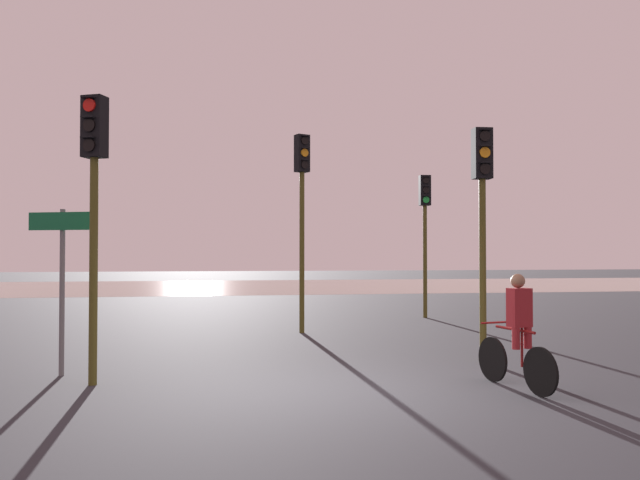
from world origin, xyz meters
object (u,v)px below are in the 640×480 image
at_px(traffic_light_far_right, 425,218).
at_px(direction_sign_post, 62,267).
at_px(cyclist, 518,331).
at_px(traffic_light_near_left, 94,183).
at_px(traffic_light_near_right, 482,198).
at_px(traffic_light_center, 302,196).

height_order(traffic_light_far_right, direction_sign_post, traffic_light_far_right).
bearing_deg(cyclist, direction_sign_post, 151.58).
relative_size(traffic_light_far_right, direction_sign_post, 1.63).
distance_m(traffic_light_near_left, cyclist, 6.44).
height_order(traffic_light_near_left, traffic_light_near_right, traffic_light_near_left).
xyz_separation_m(traffic_light_center, direction_sign_post, (-4.40, -4.64, -1.61)).
distance_m(traffic_light_center, traffic_light_far_right, 5.03).
bearing_deg(traffic_light_center, cyclist, 85.69).
bearing_deg(cyclist, traffic_light_far_right, 67.62).
distance_m(traffic_light_center, cyclist, 7.46).
bearing_deg(traffic_light_center, traffic_light_far_right, -166.72).
height_order(traffic_light_center, traffic_light_far_right, traffic_light_center).
xyz_separation_m(traffic_light_center, traffic_light_near_left, (-3.78, -5.42, -0.37)).
height_order(traffic_light_center, traffic_light_near_right, traffic_light_center).
xyz_separation_m(traffic_light_near_left, cyclist, (5.95, -1.27, -2.11)).
height_order(traffic_light_far_right, cyclist, traffic_light_far_right).
relative_size(traffic_light_center, traffic_light_far_right, 1.13).
bearing_deg(cyclist, traffic_light_near_left, 156.81).
relative_size(traffic_light_near_left, direction_sign_post, 1.62).
bearing_deg(direction_sign_post, cyclist, -176.83).
distance_m(traffic_light_near_left, traffic_light_near_right, 6.47).
bearing_deg(traffic_light_near_right, traffic_light_center, -57.37).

